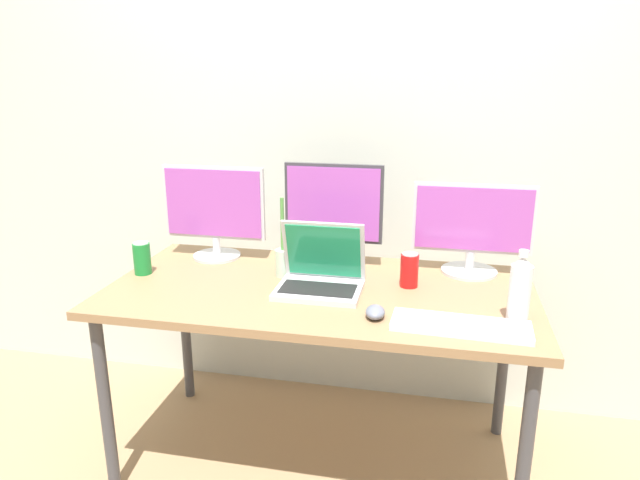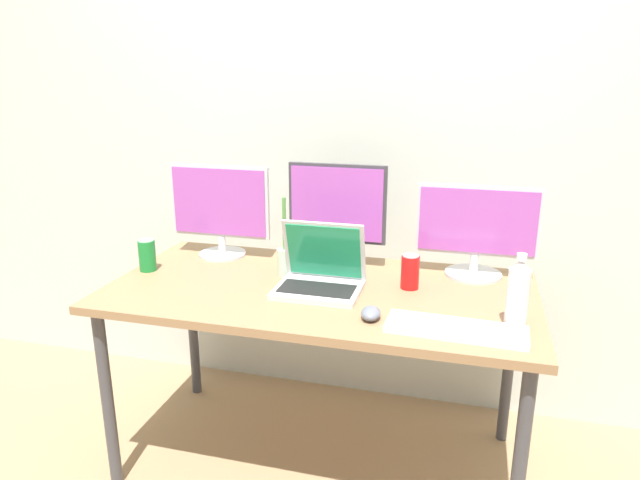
% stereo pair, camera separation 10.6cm
% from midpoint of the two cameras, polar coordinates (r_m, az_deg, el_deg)
% --- Properties ---
extents(ground_plane, '(16.00, 16.00, 0.00)m').
position_cam_midpoint_polar(ground_plane, '(2.46, 1.33, -21.04)').
color(ground_plane, '#9E7F5B').
extents(wall_back, '(7.00, 0.08, 2.60)m').
position_cam_midpoint_polar(wall_back, '(2.53, 4.80, 12.05)').
color(wall_back, silver).
rests_on(wall_back, ground).
extents(work_desk, '(1.54, 0.78, 0.74)m').
position_cam_midpoint_polar(work_desk, '(2.11, 1.45, -6.37)').
color(work_desk, '#424247').
rests_on(work_desk, ground).
extents(monitor_left, '(0.43, 0.20, 0.39)m').
position_cam_midpoint_polar(monitor_left, '(2.40, -8.72, 3.09)').
color(monitor_left, silver).
rests_on(monitor_left, work_desk).
extents(monitor_center, '(0.39, 0.18, 0.41)m').
position_cam_midpoint_polar(monitor_center, '(2.26, 3.09, 2.87)').
color(monitor_center, '#38383D').
rests_on(monitor_center, work_desk).
extents(monitor_right, '(0.45, 0.21, 0.35)m').
position_cam_midpoint_polar(monitor_right, '(2.24, 16.72, 0.97)').
color(monitor_right, silver).
rests_on(monitor_right, work_desk).
extents(laptop_silver, '(0.30, 0.24, 0.25)m').
position_cam_midpoint_polar(laptop_silver, '(2.05, 1.54, -3.49)').
color(laptop_silver, silver).
rests_on(laptop_silver, work_desk).
extents(keyboard_main, '(0.43, 0.16, 0.02)m').
position_cam_midpoint_polar(keyboard_main, '(1.80, 15.10, -8.62)').
color(keyboard_main, white).
rests_on(keyboard_main, work_desk).
extents(mouse_by_keyboard, '(0.07, 0.10, 0.04)m').
position_cam_midpoint_polar(mouse_by_keyboard, '(1.84, 6.78, -7.31)').
color(mouse_by_keyboard, slate).
rests_on(mouse_by_keyboard, work_desk).
extents(water_bottle, '(0.07, 0.07, 0.24)m').
position_cam_midpoint_polar(water_bottle, '(1.86, 20.76, -5.07)').
color(water_bottle, silver).
rests_on(water_bottle, work_desk).
extents(soda_can_near_keyboard, '(0.07, 0.07, 0.13)m').
position_cam_midpoint_polar(soda_can_near_keyboard, '(2.32, -15.67, -1.50)').
color(soda_can_near_keyboard, '#197F33').
rests_on(soda_can_near_keyboard, work_desk).
extents(soda_can_by_laptop, '(0.07, 0.07, 0.13)m').
position_cam_midpoint_polar(soda_can_by_laptop, '(2.09, 10.44, -3.16)').
color(soda_can_by_laptop, red).
rests_on(soda_can_by_laptop, work_desk).
extents(bamboo_vase, '(0.06, 0.06, 0.31)m').
position_cam_midpoint_polar(bamboo_vase, '(2.18, -2.14, -1.89)').
color(bamboo_vase, '#B2D1B7').
rests_on(bamboo_vase, work_desk).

